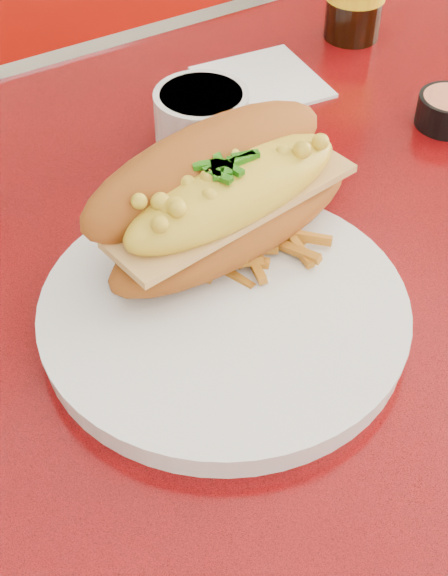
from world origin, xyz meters
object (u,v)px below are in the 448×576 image
booth_bench_far (78,172)px  gravy_ramekin (202,115)px  diner_table (344,307)px  fork (275,247)px  mac_hoagie (224,194)px  dinner_plate (224,313)px

booth_bench_far → gravy_ramekin: 0.83m
diner_table → fork: (-0.13, -0.04, 0.18)m
mac_hoagie → fork: bearing=-57.8°
mac_hoagie → gravy_ramekin: (0.08, 0.17, -0.04)m
booth_bench_far → fork: (-0.13, -0.85, 0.50)m
booth_bench_far → mac_hoagie: 1.00m
fork → diner_table: bearing=-65.6°
gravy_ramekin → diner_table: bearing=-62.1°
dinner_plate → gravy_ramekin: 0.27m
diner_table → booth_bench_far: size_ratio=1.03×
booth_bench_far → gravy_ramekin: size_ratio=9.90×
diner_table → fork: bearing=-162.6°
fork → gravy_ramekin: 0.21m
diner_table → fork: fork is taller
mac_hoagie → booth_bench_far: bearing=70.5°
diner_table → fork: size_ratio=7.57×
mac_hoagie → dinner_plate: bearing=-130.2°
gravy_ramekin → booth_bench_far: bearing=82.6°
booth_bench_far → mac_hoagie: bearing=-101.2°
fork → gravy_ramekin: bearing=-6.1°
dinner_plate → mac_hoagie: size_ratio=1.24×
booth_bench_far → mac_hoagie: (-0.16, -0.82, 0.55)m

